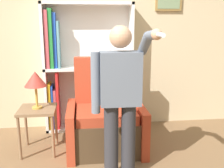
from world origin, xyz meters
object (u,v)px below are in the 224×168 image
object	(u,v)px
armchair	(105,120)
person_standing	(120,96)
bookcase	(78,68)
table_lamp	(35,80)
side_table	(38,116)

from	to	relation	value
armchair	person_standing	size ratio (longest dim) A/B	0.74
bookcase	table_lamp	distance (m)	0.88
bookcase	armchair	world-z (taller)	bookcase
table_lamp	side_table	bearing A→B (deg)	116.57
bookcase	side_table	distance (m)	1.00
armchair	person_standing	world-z (taller)	person_standing
person_standing	table_lamp	distance (m)	1.19
armchair	side_table	distance (m)	0.87
person_standing	side_table	xyz separation A→B (m)	(-0.95, 0.72, -0.43)
table_lamp	bookcase	bearing A→B (deg)	54.65
bookcase	side_table	world-z (taller)	bookcase
bookcase	person_standing	distance (m)	1.51
bookcase	person_standing	xyz separation A→B (m)	(0.44, -1.44, -0.05)
person_standing	side_table	bearing A→B (deg)	142.63
bookcase	armchair	bearing A→B (deg)	-63.39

